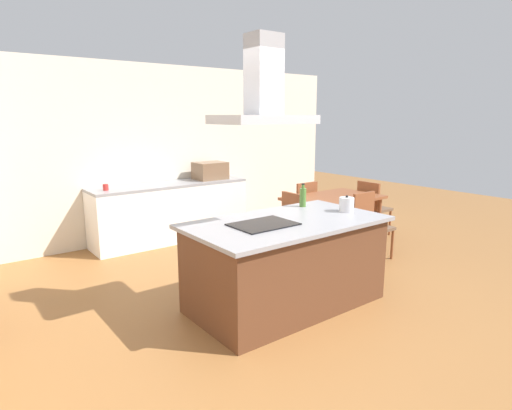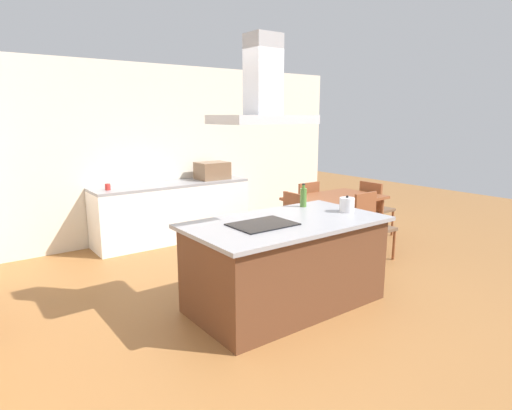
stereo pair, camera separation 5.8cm
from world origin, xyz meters
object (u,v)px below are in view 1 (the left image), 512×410
at_px(coffee_mug_red, 106,187).
at_px(range_hood, 264,95).
at_px(countertop_microwave, 210,171).
at_px(dining_table, 333,202).
at_px(chair_at_left_end, 287,222).
at_px(chair_at_right_end, 372,205).
at_px(chair_facing_island, 369,221).
at_px(cooktop, 263,224).
at_px(chair_facing_back_wall, 302,205).
at_px(tea_kettle, 347,204).
at_px(olive_oil_bottle, 303,197).

height_order(coffee_mug_red, range_hood, range_hood).
height_order(countertop_microwave, coffee_mug_red, countertop_microwave).
height_order(dining_table, chair_at_left_end, chair_at_left_end).
relative_size(chair_at_right_end, chair_facing_island, 1.00).
xyz_separation_m(cooktop, coffee_mug_red, (-0.56, 2.84, 0.04)).
xyz_separation_m(chair_at_left_end, chair_facing_back_wall, (0.92, 0.67, 0.00)).
relative_size(countertop_microwave, chair_at_left_end, 0.56).
xyz_separation_m(tea_kettle, dining_table, (1.14, 1.23, -0.31)).
bearing_deg(range_hood, tea_kettle, -4.97).
bearing_deg(dining_table, cooktop, -152.98).
relative_size(olive_oil_bottle, coffee_mug_red, 2.97).
xyz_separation_m(olive_oil_bottle, chair_facing_island, (1.34, 0.09, -0.51)).
distance_m(tea_kettle, dining_table, 1.71).
distance_m(olive_oil_bottle, chair_facing_island, 1.44).
bearing_deg(cooktop, olive_oil_bottle, 23.52).
relative_size(olive_oil_bottle, chair_facing_back_wall, 0.30).
distance_m(olive_oil_bottle, chair_at_left_end, 1.00).
bearing_deg(cooktop, chair_at_right_end, 19.87).
xyz_separation_m(coffee_mug_red, chair_facing_back_wall, (2.78, -1.04, -0.44)).
distance_m(tea_kettle, coffee_mug_red, 3.36).
bearing_deg(dining_table, chair_facing_island, -90.00).
xyz_separation_m(countertop_microwave, dining_table, (1.05, -1.75, -0.37)).
relative_size(coffee_mug_red, dining_table, 0.06).
bearing_deg(cooktop, chair_facing_back_wall, 38.98).
height_order(tea_kettle, chair_at_left_end, tea_kettle).
relative_size(chair_at_left_end, chair_at_right_end, 1.00).
distance_m(chair_at_left_end, chair_at_right_end, 1.83).
distance_m(coffee_mug_red, range_hood, 3.12).
relative_size(tea_kettle, range_hood, 0.24).
distance_m(coffee_mug_red, chair_facing_island, 3.68).
bearing_deg(coffee_mug_red, range_hood, -78.94).
distance_m(coffee_mug_red, chair_facing_back_wall, 3.00).
xyz_separation_m(coffee_mug_red, range_hood, (0.56, -2.84, 1.16)).
bearing_deg(range_hood, countertop_microwave, 67.89).
relative_size(countertop_microwave, chair_at_right_end, 0.56).
height_order(tea_kettle, chair_facing_island, tea_kettle).
height_order(coffee_mug_red, chair_facing_back_wall, coffee_mug_red).
relative_size(dining_table, chair_at_right_end, 1.57).
height_order(countertop_microwave, range_hood, range_hood).
relative_size(dining_table, chair_facing_back_wall, 1.57).
relative_size(chair_at_left_end, range_hood, 0.99).
bearing_deg(countertop_microwave, chair_at_left_end, -85.46).
bearing_deg(chair_at_left_end, dining_table, 0.00).
xyz_separation_m(chair_at_right_end, chair_facing_island, (-0.92, -0.67, 0.00)).
distance_m(cooktop, chair_at_right_end, 3.36).
xyz_separation_m(cooktop, countertop_microwave, (1.17, 2.88, 0.13)).
bearing_deg(cooktop, chair_at_left_end, 40.92).
bearing_deg(chair_at_left_end, chair_at_right_end, 0.00).
bearing_deg(chair_at_left_end, coffee_mug_red, 137.49).
distance_m(coffee_mug_red, chair_at_right_end, 4.09).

